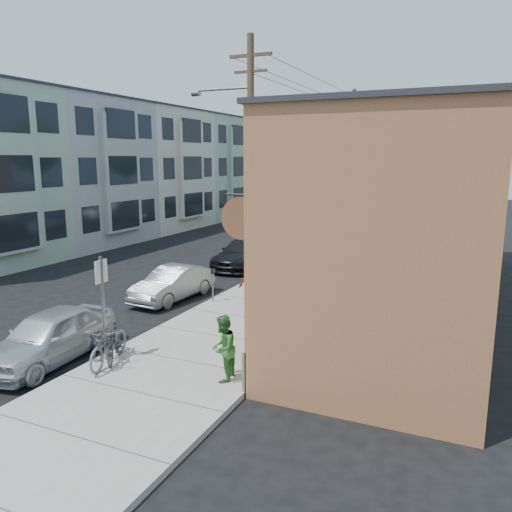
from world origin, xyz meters
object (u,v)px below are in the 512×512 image
at_px(sign_post, 103,299).
at_px(car_0, 49,336).
at_px(patio_chair_a, 258,345).
at_px(patio_chair_b, 258,344).
at_px(car_1, 173,284).
at_px(cyclist, 252,282).
at_px(car_4, 321,223).
at_px(tree_leafy_mid, 329,142).
at_px(bus, 311,205).
at_px(tree_bare, 291,203).
at_px(car_2, 244,253).
at_px(car_3, 296,236).
at_px(parking_meter_far, 292,244).
at_px(patron_grey, 274,319).
at_px(patron_green, 223,348).
at_px(parking_meter_near, 213,280).
at_px(parked_bike_b, 109,344).
at_px(parked_bike_a, 114,342).
at_px(tree_leafy_far, 366,156).
at_px(utility_pole_near, 249,158).

bearing_deg(sign_post, car_0, -164.82).
relative_size(patio_chair_a, patio_chair_b, 1.00).
relative_size(car_0, car_1, 1.07).
relative_size(cyclist, car_4, 0.31).
relative_size(tree_leafy_mid, car_1, 2.16).
height_order(car_1, bus, bus).
xyz_separation_m(sign_post, tree_bare, (0.45, 12.74, 1.48)).
xyz_separation_m(car_2, car_3, (0.37, 6.76, -0.04)).
xyz_separation_m(parking_meter_far, patron_grey, (3.95, -12.24, 0.10)).
xyz_separation_m(patio_chair_b, patron_green, (-0.27, -1.43, 0.37)).
relative_size(patron_grey, patron_green, 1.16).
xyz_separation_m(sign_post, patio_chair_b, (3.67, 1.62, -1.24)).
bearing_deg(parking_meter_near, parked_bike_b, -86.91).
height_order(cyclist, car_3, cyclist).
relative_size(parking_meter_far, car_0, 0.30).
distance_m(parking_meter_far, parked_bike_a, 14.48).
bearing_deg(tree_leafy_far, parked_bike_b, -90.42).
distance_m(sign_post, car_3, 19.36).
bearing_deg(cyclist, parked_bike_a, 67.82).
xyz_separation_m(car_1, car_2, (-0.04, 6.47, 0.06)).
bearing_deg(bus, patron_green, -74.97).
bearing_deg(tree_bare, patron_grey, -71.92).
xyz_separation_m(parking_meter_far, car_0, (-1.45, -14.98, -0.27)).
distance_m(patio_chair_b, patron_grey, 0.88).
bearing_deg(cyclist, patron_green, 95.94).
bearing_deg(parking_meter_far, tree_bare, -73.21).
xyz_separation_m(tree_leafy_mid, patron_green, (2.95, -18.80, -5.40)).
bearing_deg(tree_leafy_far, patron_grey, -82.86).
distance_m(tree_leafy_far, patio_chair_b, 28.49).
relative_size(tree_leafy_far, parked_bike_b, 3.72).
height_order(cyclist, car_1, cyclist).
bearing_deg(patio_chair_b, parking_meter_far, 129.75).
height_order(patron_grey, patron_green, patron_grey).
height_order(patio_chair_a, car_2, car_2).
bearing_deg(utility_pole_near, cyclist, -63.27).
distance_m(tree_leafy_mid, car_0, 20.31).
relative_size(parking_meter_far, patron_green, 0.77).
xyz_separation_m(patio_chair_a, cyclist, (-2.43, 4.95, 0.34)).
relative_size(patio_chair_a, patron_grey, 0.47).
relative_size(cyclist, parked_bike_b, 0.79).
xyz_separation_m(tree_leafy_mid, patio_chair_a, (3.24, -17.42, -5.77)).
bearing_deg(patio_chair_a, parking_meter_far, 117.80).
bearing_deg(car_0, parking_meter_near, 73.51).
bearing_deg(car_1, patio_chair_a, -33.79).
xyz_separation_m(tree_bare, parked_bike_a, (-0.26, -12.65, -2.65)).
bearing_deg(parked_bike_b, car_4, 80.03).
height_order(patron_grey, car_2, patron_grey).
relative_size(sign_post, car_0, 0.67).
bearing_deg(car_3, tree_bare, -68.88).
bearing_deg(car_4, patio_chair_b, -74.39).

